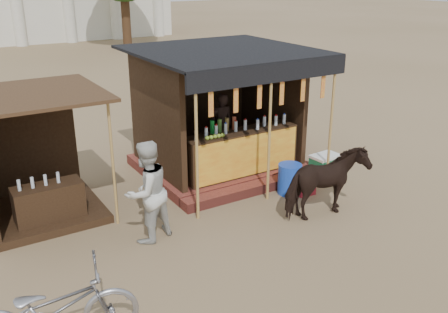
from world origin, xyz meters
name	(u,v)px	position (x,y,z in m)	size (l,w,h in m)	color
ground	(274,246)	(0.00, 0.00, 0.00)	(120.00, 120.00, 0.00)	#846B4C
main_stall	(221,128)	(1.01, 3.36, 1.02)	(3.60, 3.61, 2.78)	brown
secondary_stall	(30,174)	(-3.17, 3.24, 0.85)	(2.40, 2.40, 2.38)	#322012
cow	(326,184)	(1.46, 0.38, 0.67)	(0.72, 1.58, 1.33)	black
motorbike	(54,310)	(-3.70, -0.49, 0.53)	(0.71, 2.03, 1.07)	gray
bystander	(147,192)	(-1.68, 1.33, 0.89)	(0.86, 0.67, 1.78)	beige
blue_barrel	(290,179)	(1.55, 1.54, 0.32)	(0.49, 0.49, 0.64)	blue
red_crate	(303,185)	(1.80, 1.41, 0.17)	(0.38, 0.44, 0.33)	maroon
cooler	(325,164)	(2.88, 1.93, 0.23)	(0.67, 0.48, 0.46)	#186F45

